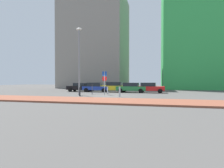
# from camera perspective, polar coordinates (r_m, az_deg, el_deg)

# --- Properties ---
(ground_plane) EXTENTS (120.00, 120.00, 0.00)m
(ground_plane) POSITION_cam_1_polar(r_m,az_deg,el_deg) (20.85, -0.76, -3.78)
(ground_plane) COLOR #4C4947
(sidewalk_brick) EXTENTS (40.00, 4.16, 0.14)m
(sidewalk_brick) POSITION_cam_1_polar(r_m,az_deg,el_deg) (15.48, -6.04, -5.16)
(sidewalk_brick) COLOR brown
(sidewalk_brick) RESTS_ON ground
(parked_car_black) EXTENTS (4.45, 2.07, 1.41)m
(parked_car_black) POSITION_cam_1_polar(r_m,az_deg,el_deg) (29.55, -9.83, -0.98)
(parked_car_black) COLOR black
(parked_car_black) RESTS_ON ground
(parked_car_blue) EXTENTS (4.24, 2.16, 1.48)m
(parked_car_blue) POSITION_cam_1_polar(r_m,az_deg,el_deg) (28.55, -5.12, -0.97)
(parked_car_blue) COLOR #1E389E
(parked_car_blue) RESTS_ON ground
(parked_car_yellow) EXTENTS (4.25, 2.11, 1.57)m
(parked_car_yellow) POSITION_cam_1_polar(r_m,az_deg,el_deg) (27.97, 0.80, -0.90)
(parked_car_yellow) COLOR gold
(parked_car_yellow) RESTS_ON ground
(parked_car_green) EXTENTS (4.43, 2.14, 1.47)m
(parked_car_green) POSITION_cam_1_polar(r_m,az_deg,el_deg) (27.08, 6.15, -1.07)
(parked_car_green) COLOR #237238
(parked_car_green) RESTS_ON ground
(parked_car_red) EXTENTS (4.02, 2.11, 1.48)m
(parked_car_red) POSITION_cam_1_polar(r_m,az_deg,el_deg) (26.79, 11.98, -1.10)
(parked_car_red) COLOR red
(parked_car_red) RESTS_ON ground
(parking_sign_post) EXTENTS (0.60, 0.10, 2.94)m
(parking_sign_post) POSITION_cam_1_polar(r_m,az_deg,el_deg) (22.35, -2.40, 1.29)
(parking_sign_post) COLOR gray
(parking_sign_post) RESTS_ON ground
(parking_meter) EXTENTS (0.18, 0.14, 1.38)m
(parking_meter) POSITION_cam_1_polar(r_m,az_deg,el_deg) (23.10, -6.31, -1.11)
(parking_meter) COLOR #4C4C51
(parking_meter) RESTS_ON ground
(street_lamp) EXTENTS (0.70, 0.36, 8.12)m
(street_lamp) POSITION_cam_1_polar(r_m,az_deg,el_deg) (22.27, -10.41, 8.63)
(street_lamp) COLOR gray
(street_lamp) RESTS_ON ground
(traffic_bollard_near) EXTENTS (0.18, 0.18, 1.09)m
(traffic_bollard_near) POSITION_cam_1_polar(r_m,az_deg,el_deg) (19.48, 2.45, -2.50)
(traffic_bollard_near) COLOR #B7B7BC
(traffic_bollard_near) RESTS_ON ground
(traffic_bollard_mid) EXTENTS (0.18, 0.18, 0.99)m
(traffic_bollard_mid) POSITION_cam_1_polar(r_m,az_deg,el_deg) (23.79, -1.43, -2.01)
(traffic_bollard_mid) COLOR #B7B7BC
(traffic_bollard_mid) RESTS_ON ground
(traffic_bollard_far) EXTENTS (0.14, 0.14, 1.01)m
(traffic_bollard_far) POSITION_cam_1_polar(r_m,az_deg,el_deg) (20.59, -10.17, -2.45)
(traffic_bollard_far) COLOR black
(traffic_bollard_far) RESTS_ON ground
(building_colorful_midrise) EXTENTS (14.65, 16.70, 26.73)m
(building_colorful_midrise) POSITION_cam_1_polar(r_m,az_deg,el_deg) (47.26, 24.83, 15.12)
(building_colorful_midrise) COLOR green
(building_colorful_midrise) RESTS_ON ground
(building_under_construction) EXTENTS (15.56, 14.31, 23.56)m
(building_under_construction) POSITION_cam_1_polar(r_m,az_deg,el_deg) (48.77, -5.10, 12.84)
(building_under_construction) COLOR gray
(building_under_construction) RESTS_ON ground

